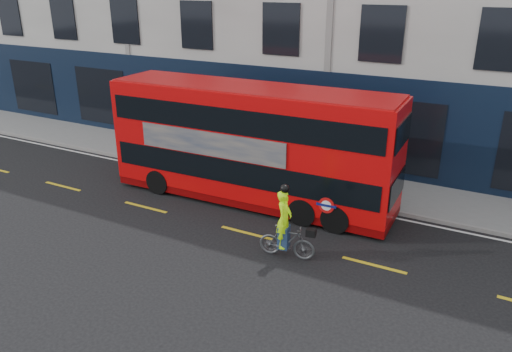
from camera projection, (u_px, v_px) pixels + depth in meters
The scene contains 7 objects.
ground at pixel (222, 255), 14.23m from camera, with size 120.00×120.00×0.00m, color black.
pavement at pixel (308, 178), 19.55m from camera, with size 60.00×3.00×0.12m, color gray.
kerb at pixel (293, 192), 18.32m from camera, with size 60.00×0.12×0.13m, color gray.
road_edge_line at pixel (289, 196), 18.09m from camera, with size 58.00×0.10×0.01m, color silver.
lane_dashes at pixel (247, 233), 15.46m from camera, with size 58.00×0.12×0.01m, color gold, non-canonical shape.
bus at pixel (252, 144), 17.05m from camera, with size 10.14×2.52×4.06m.
cyclist at pixel (286, 233), 13.88m from camera, with size 1.66×0.69×2.21m.
Camera 1 is at (6.68, -10.50, 7.33)m, focal length 35.00 mm.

